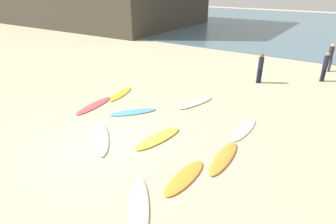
# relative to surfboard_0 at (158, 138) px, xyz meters

# --- Properties ---
(ground_plane) EXTENTS (120.00, 120.00, 0.00)m
(ground_plane) POSITION_rel_surfboard_0_xyz_m (-1.41, -1.35, -0.04)
(ground_plane) COLOR #C6B28E
(ocean_water) EXTENTS (120.00, 40.00, 0.08)m
(ocean_water) POSITION_rel_surfboard_0_xyz_m (-1.41, 34.81, -0.00)
(ocean_water) COLOR slate
(ocean_water) RESTS_ON ground_plane
(surfboard_0) EXTENTS (0.91, 2.22, 0.08)m
(surfboard_0) POSITION_rel_surfboard_0_xyz_m (0.00, 0.00, 0.00)
(surfboard_0) COLOR yellow
(surfboard_0) RESTS_ON ground_plane
(surfboard_1) EXTENTS (0.57, 1.95, 0.08)m
(surfboard_1) POSITION_rel_surfboard_0_xyz_m (1.94, -1.35, -0.00)
(surfboard_1) COLOR orange
(surfboard_1) RESTS_ON ground_plane
(surfboard_2) EXTENTS (1.92, 2.16, 0.07)m
(surfboard_2) POSITION_rel_surfboard_0_xyz_m (1.59, -2.97, -0.01)
(surfboard_2) COLOR #F9EEBF
(surfboard_2) RESTS_ON ground_plane
(surfboard_3) EXTENTS (0.51, 2.18, 0.06)m
(surfboard_3) POSITION_rel_surfboard_0_xyz_m (2.30, 2.42, -0.01)
(surfboard_3) COLOR white
(surfboard_3) RESTS_ON ground_plane
(surfboard_4) EXTENTS (0.84, 2.35, 0.07)m
(surfboard_4) POSITION_rel_surfboard_0_xyz_m (-4.17, 0.77, -0.01)
(surfboard_4) COLOR #DE5054
(surfboard_4) RESTS_ON ground_plane
(surfboard_5) EXTENTS (1.00, 2.20, 0.08)m
(surfboard_5) POSITION_rel_surfboard_0_xyz_m (-0.48, 3.65, 0.00)
(surfboard_5) COLOR silver
(surfboard_5) RESTS_ON ground_plane
(surfboard_6) EXTENTS (1.69, 1.93, 0.07)m
(surfboard_6) POSITION_rel_surfboard_0_xyz_m (-2.24, 1.22, -0.01)
(surfboard_6) COLOR #549EDA
(surfboard_6) RESTS_ON ground_plane
(surfboard_7) EXTENTS (2.20, 2.06, 0.09)m
(surfboard_7) POSITION_rel_surfboard_0_xyz_m (-1.70, -1.15, 0.00)
(surfboard_7) COLOR white
(surfboard_7) RESTS_ON ground_plane
(surfboard_8) EXTENTS (0.99, 2.07, 0.07)m
(surfboard_8) POSITION_rel_surfboard_0_xyz_m (-4.16, 2.52, -0.01)
(surfboard_8) COLOR yellow
(surfboard_8) RESTS_ON ground_plane
(surfboard_9) EXTENTS (0.65, 2.20, 0.09)m
(surfboard_9) POSITION_rel_surfboard_0_xyz_m (2.45, 0.19, 0.00)
(surfboard_9) COLOR orange
(surfboard_9) RESTS_ON ground_plane
(beachgoer_near) EXTENTS (0.37, 0.37, 1.66)m
(beachgoer_near) POSITION_rel_surfboard_0_xyz_m (3.87, 10.60, 0.88)
(beachgoer_near) COLOR #191E33
(beachgoer_near) RESTS_ON ground_plane
(beachgoer_mid) EXTENTS (0.34, 0.32, 1.75)m
(beachgoer_mid) POSITION_rel_surfboard_0_xyz_m (3.84, 12.97, 0.94)
(beachgoer_mid) COLOR black
(beachgoer_mid) RESTS_ON ground_plane
(beachgoer_far) EXTENTS (0.38, 0.38, 1.66)m
(beachgoer_far) POSITION_rel_surfboard_0_xyz_m (0.96, 8.27, 0.88)
(beachgoer_far) COLOR #191E33
(beachgoer_far) RESTS_ON ground_plane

